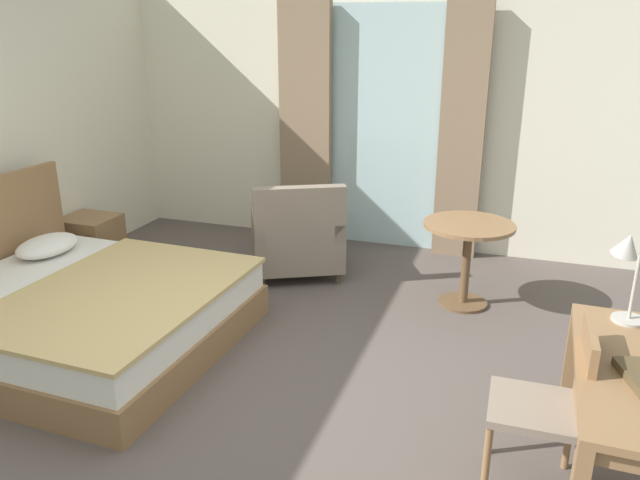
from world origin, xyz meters
TOP-DOWN VIEW (x-y plane):
  - ground at (0.00, 0.00)m, footprint 5.69×6.79m
  - wall_back at (0.00, 3.14)m, footprint 5.29×0.12m
  - balcony_glass_door at (0.17, 3.06)m, footprint 1.12×0.02m
  - curtain_panel_left at (-0.61, 2.96)m, footprint 0.53×0.10m
  - curtain_panel_right at (0.96, 2.96)m, footprint 0.42×0.10m
  - bed at (-1.36, 0.26)m, footprint 2.09×1.91m
  - nightstand at (-2.26, 1.55)m, footprint 0.48×0.45m
  - desk_chair at (1.81, -0.24)m, footprint 0.43×0.42m
  - desk_lamp at (2.10, 0.26)m, footprint 0.21×0.20m
  - armchair_by_window at (-0.33, 1.97)m, footprint 1.05×1.04m
  - round_cafe_table at (1.19, 1.80)m, footprint 0.72×0.72m

SIDE VIEW (x-z plane):
  - ground at x=0.00m, z-range -0.10..0.00m
  - nightstand at x=-2.26m, z-range 0.00..0.48m
  - bed at x=-1.36m, z-range -0.28..0.79m
  - armchair_by_window at x=-0.33m, z-range -0.10..0.79m
  - desk_chair at x=1.81m, z-range 0.05..0.94m
  - round_cafe_table at x=1.19m, z-range 0.17..0.87m
  - desk_lamp at x=2.10m, z-range 0.83..1.30m
  - balcony_glass_door at x=0.17m, z-range 0.00..2.38m
  - curtain_panel_left at x=-0.61m, z-range 0.00..2.41m
  - curtain_panel_right at x=0.96m, z-range 0.00..2.41m
  - wall_back at x=0.00m, z-range 0.00..2.70m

